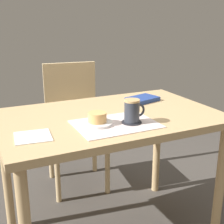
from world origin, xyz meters
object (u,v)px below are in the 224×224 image
Objects in this scene: dining_table at (109,131)px; coffee_mug at (132,111)px; pastry at (97,117)px; small_book at (142,99)px; wooden_chair at (74,119)px; pastry_plate at (97,123)px.

coffee_mug reaches higher than dining_table.
pastry is 0.49m from small_book.
pastry reaches higher than dining_table.
small_book reaches higher than dining_table.
wooden_chair reaches higher than pastry_plate.
dining_table is 0.22m from pastry.
wooden_chair is at bearing 90.31° from coffee_mug.
pastry_plate is at bearing 0.00° from pastry.
wooden_chair is 10.45× the size of pastry.
pastry_plate is at bearing 86.42° from wooden_chair.
dining_table is at bearing 102.56° from coffee_mug.
coffee_mug reaches higher than pastry_plate.
pastry is at bearing 163.43° from coffee_mug.
small_book is at bearing 27.86° from dining_table.
wooden_chair is 5.02× the size of small_book.
pastry_plate is at bearing -160.18° from small_book.
pastry_plate is 1.32× the size of coffee_mug.
pastry is at bearing 0.00° from pastry_plate.
pastry is 0.48× the size of small_book.
pastry_plate is 0.49m from small_book.
pastry_plate is 0.03m from pastry.
small_book reaches higher than pastry_plate.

